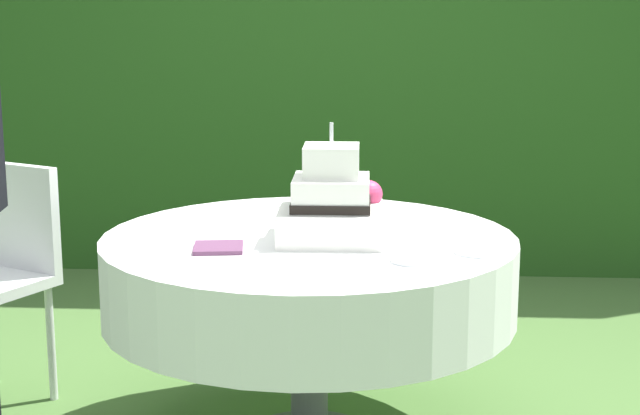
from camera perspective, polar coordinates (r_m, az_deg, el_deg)
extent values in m
cube|color=#234C19|center=(5.52, 1.24, 11.77)|extent=(5.43, 0.51, 2.95)
cylinder|color=#4C4C51|center=(3.28, -0.64, -8.15)|extent=(0.13, 0.13, 0.70)
cylinder|color=olive|center=(3.17, -0.65, -1.99)|extent=(1.33, 1.33, 0.03)
cylinder|color=white|center=(3.20, -0.65, -4.01)|extent=(1.36, 1.36, 0.27)
cube|color=white|center=(3.11, 0.66, -0.97)|extent=(0.34, 0.34, 0.10)
cube|color=white|center=(3.09, 0.67, 0.87)|extent=(0.24, 0.24, 0.10)
cube|color=black|center=(3.10, 0.67, 0.28)|extent=(0.25, 0.25, 0.03)
cube|color=white|center=(3.07, 0.67, 2.74)|extent=(0.18, 0.18, 0.10)
sphere|color=#D13866|center=(3.21, 2.90, 0.80)|extent=(0.09, 0.09, 0.09)
cylinder|color=silver|center=(3.06, 0.68, 4.35)|extent=(0.01, 0.01, 0.07)
cylinder|color=white|center=(2.86, 5.33, -3.10)|extent=(0.12, 0.12, 0.01)
cylinder|color=white|center=(3.62, -1.22, 0.10)|extent=(0.15, 0.15, 0.01)
cylinder|color=white|center=(3.38, 4.23, -0.76)|extent=(0.14, 0.14, 0.01)
cylinder|color=white|center=(2.98, 9.23, -2.55)|extent=(0.14, 0.14, 0.01)
cube|color=#603856|center=(3.00, -5.98, -2.36)|extent=(0.17, 0.17, 0.01)
cylinder|color=white|center=(3.82, -15.51, -7.66)|extent=(0.03, 0.03, 0.45)
cube|color=white|center=(3.82, -17.35, -0.50)|extent=(0.38, 0.22, 0.40)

